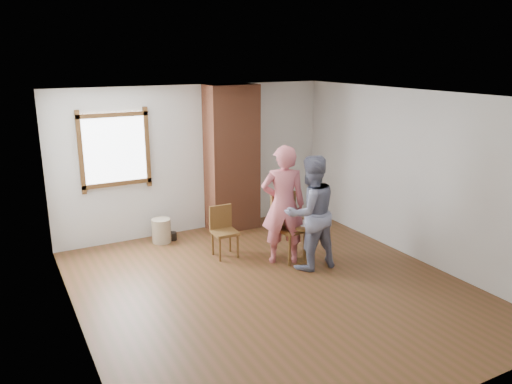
% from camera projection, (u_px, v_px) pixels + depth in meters
% --- Properties ---
extents(ground, '(5.50, 5.50, 0.00)m').
position_uv_depth(ground, '(272.00, 288.00, 6.85)').
color(ground, brown).
rests_on(ground, ground).
extents(room_shell, '(5.04, 5.52, 2.62)m').
position_uv_depth(room_shell, '(248.00, 151.00, 6.85)').
color(room_shell, silver).
rests_on(room_shell, ground).
extents(brick_chimney, '(0.90, 0.50, 2.60)m').
position_uv_depth(brick_chimney, '(232.00, 159.00, 8.90)').
color(brick_chimney, brown).
rests_on(brick_chimney, ground).
extents(stoneware_crock, '(0.42, 0.42, 0.41)m').
position_uv_depth(stoneware_crock, '(161.00, 231.00, 8.47)').
color(stoneware_crock, tan).
rests_on(stoneware_crock, ground).
extents(dark_pot, '(0.16, 0.16, 0.14)m').
position_uv_depth(dark_pot, '(173.00, 236.00, 8.59)').
color(dark_pot, black).
rests_on(dark_pot, ground).
extents(dining_chair_left, '(0.39, 0.39, 0.80)m').
position_uv_depth(dining_chair_left, '(223.00, 228.00, 7.86)').
color(dining_chair_left, brown).
rests_on(dining_chair_left, ground).
extents(dining_chair_right, '(0.53, 0.53, 1.02)m').
position_uv_depth(dining_chair_right, '(288.00, 223.00, 7.74)').
color(dining_chair_right, brown).
rests_on(dining_chair_right, ground).
extents(side_table, '(0.40, 0.40, 0.60)m').
position_uv_depth(side_table, '(305.00, 237.00, 7.60)').
color(side_table, brown).
rests_on(side_table, ground).
extents(cake_plate, '(0.18, 0.18, 0.01)m').
position_uv_depth(cake_plate, '(305.00, 225.00, 7.55)').
color(cake_plate, white).
rests_on(cake_plate, side_table).
extents(cake_slice, '(0.08, 0.07, 0.06)m').
position_uv_depth(cake_slice, '(306.00, 223.00, 7.54)').
color(cake_slice, silver).
rests_on(cake_slice, cake_plate).
extents(man, '(0.84, 0.66, 1.71)m').
position_uv_depth(man, '(310.00, 213.00, 7.30)').
color(man, '#141637').
rests_on(man, ground).
extents(person_pink, '(0.79, 0.68, 1.83)m').
position_uv_depth(person_pink, '(283.00, 205.00, 7.48)').
color(person_pink, '#CF6770').
rests_on(person_pink, ground).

